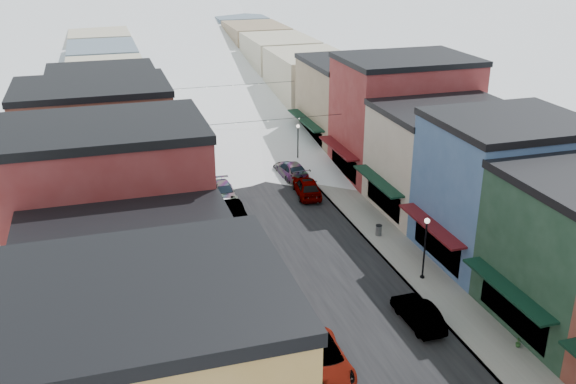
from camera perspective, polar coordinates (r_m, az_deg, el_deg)
road at (r=79.39m, az=-6.24°, el=5.77°), size 10.00×160.00×0.01m
sidewalk_left at (r=78.50m, az=-10.99°, el=5.35°), size 3.20×160.00×0.15m
sidewalk_right at (r=80.78m, az=-1.62°, el=6.23°), size 3.20×160.00×0.15m
curb_left at (r=78.65m, az=-9.87°, el=5.46°), size 0.10×160.00×0.15m
curb_right at (r=80.40m, az=-2.69°, el=6.14°), size 0.10×160.00×0.15m
bldg_l_cream at (r=32.57m, az=-13.45°, el=-11.03°), size 11.30×8.20×9.50m
bldg_l_brick_near at (r=38.90m, az=-15.28°, el=-2.96°), size 12.30×8.20×12.50m
bldg_l_grayblue at (r=47.41m, az=-14.94°, el=-0.61°), size 11.30×9.20×9.00m
bldg_l_brick_far at (r=55.55m, az=-16.55°, el=3.68°), size 13.30×9.20×11.00m
bldg_l_tan at (r=65.28m, az=-15.85°, el=6.00°), size 11.30×11.20×10.00m
bldg_r_blue at (r=48.04m, az=18.63°, el=0.23°), size 11.30×9.20×10.50m
bldg_r_cream at (r=55.58m, az=13.77°, el=2.89°), size 12.30×9.20×9.00m
bldg_r_brick_far at (r=62.96m, az=10.21°, el=6.63°), size 13.30×9.20×11.50m
bldg_r_tan at (r=71.57m, az=5.85°, el=7.91°), size 11.30×11.20×9.50m
distant_blocks at (r=100.59m, az=-8.90°, el=11.46°), size 34.00×55.00×8.00m
overhead_cables at (r=65.94m, az=-4.36°, el=8.02°), size 16.40×15.04×0.04m
car_white_suv at (r=36.06m, az=3.21°, el=-14.54°), size 2.50×5.26×1.45m
car_silver_sedan at (r=38.04m, az=0.57°, el=-12.38°), size 2.11×4.21×1.38m
car_dark_hatch at (r=53.49m, az=-4.81°, el=-1.70°), size 1.66×4.18×1.35m
car_silver_wagon at (r=57.57m, az=-5.74°, el=0.05°), size 2.04×4.77×1.37m
car_green_sedan at (r=40.44m, az=11.49°, el=-10.49°), size 1.67×4.52×1.48m
car_gray_suv at (r=57.87m, az=1.71°, el=0.46°), size 2.63×5.24×1.71m
car_black_sedan at (r=62.32m, az=0.26°, el=2.01°), size 2.64×5.54×1.56m
car_lane_silver at (r=74.31m, az=-7.22°, el=5.15°), size 2.00×4.33×1.44m
car_lane_white at (r=90.67m, az=-6.91°, el=8.31°), size 3.08×5.80×1.55m
trash_can at (r=50.72m, az=8.07°, el=-3.36°), size 0.50×0.50×0.86m
streetlamp_near at (r=44.16m, az=12.12°, el=-4.25°), size 0.37×0.37×4.48m
streetlamp_far at (r=64.99m, az=0.89°, el=4.72°), size 0.35×0.35×4.15m
planter_far at (r=39.93m, az=19.79°, el=-12.48°), size 0.44×0.44×0.56m
snow_pile_mid at (r=39.66m, az=-0.27°, el=-11.10°), size 2.48×2.73×1.05m
snow_pile_far at (r=55.50m, az=-5.68°, el=-1.09°), size 2.17×2.54×0.92m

